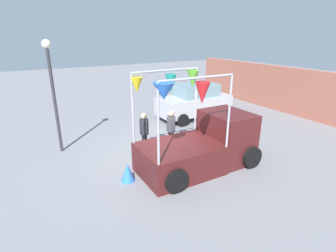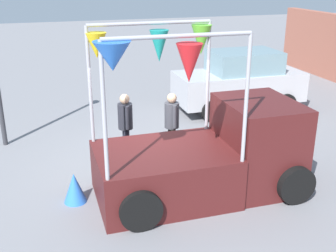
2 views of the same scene
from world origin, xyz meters
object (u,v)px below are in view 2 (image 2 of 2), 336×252
at_px(folded_kite_bundle_azure, 75,188).
at_px(person_vendor, 172,119).
at_px(vendor_truck, 213,151).
at_px(handbag, 116,148).
at_px(parked_car, 240,81).
at_px(person_customer, 125,121).

bearing_deg(folded_kite_bundle_azure, person_vendor, 121.04).
relative_size(vendor_truck, handbag, 14.95).
relative_size(parked_car, handbag, 14.29).
height_order(vendor_truck, handbag, vendor_truck).
height_order(vendor_truck, person_customer, vendor_truck).
bearing_deg(person_vendor, parked_car, 132.52).
bearing_deg(folded_kite_bundle_azure, handbag, 150.25).
bearing_deg(folded_kite_bundle_azure, person_customer, 141.05).
xyz_separation_m(vendor_truck, person_customer, (-2.01, -1.36, 0.09)).
relative_size(vendor_truck, folded_kite_bundle_azure, 6.98).
distance_m(person_vendor, handbag, 1.61).
distance_m(person_customer, person_vendor, 1.08).
distance_m(parked_car, person_vendor, 4.31).
xyz_separation_m(vendor_truck, folded_kite_bundle_azure, (-0.32, -2.72, -0.57)).
height_order(parked_car, folded_kite_bundle_azure, parked_car).
distance_m(parked_car, person_customer, 5.01).
height_order(person_vendor, folded_kite_bundle_azure, person_vendor).
height_order(vendor_truck, person_vendor, vendor_truck).
bearing_deg(person_customer, person_vendor, 77.63).
bearing_deg(person_customer, vendor_truck, 33.93).
distance_m(vendor_truck, person_customer, 2.43).
bearing_deg(vendor_truck, parked_car, 148.49).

